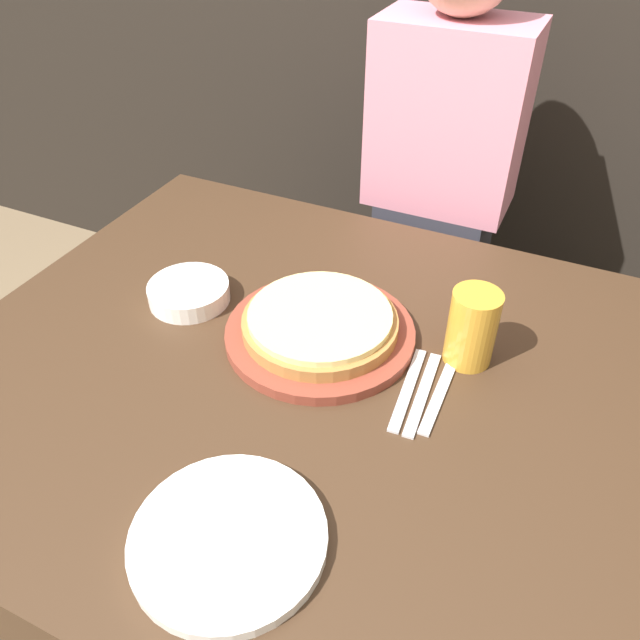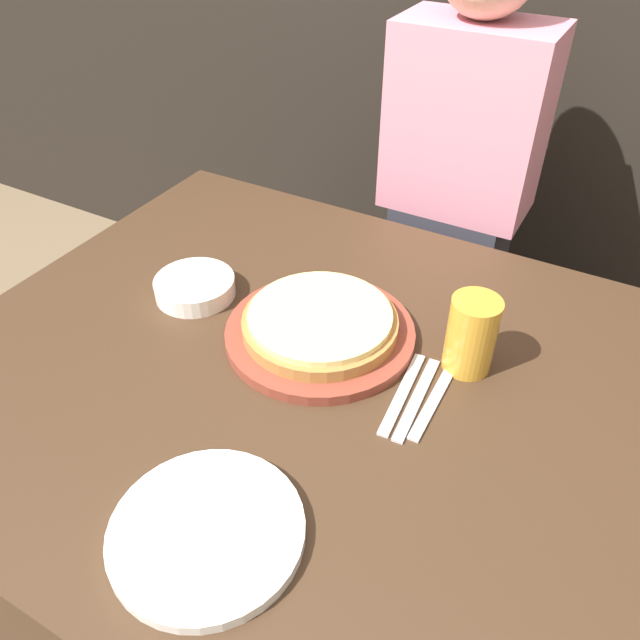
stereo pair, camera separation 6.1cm
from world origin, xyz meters
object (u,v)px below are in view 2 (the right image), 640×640
object	(u,v)px
dinner_knife	(417,399)
side_bowl	(195,287)
spoon	(432,404)
pizza_on_board	(320,327)
dinner_plate	(207,532)
diner_person	(452,219)
fork	(402,393)
beer_glass	(472,332)

from	to	relation	value
dinner_knife	side_bowl	bearing A→B (deg)	173.68
dinner_knife	spoon	world-z (taller)	same
pizza_on_board	side_bowl	distance (m)	0.27
dinner_plate	side_bowl	size ratio (longest dim) A/B	1.65
dinner_knife	diner_person	distance (m)	0.71
diner_person	fork	bearing A→B (deg)	-77.48
side_bowl	diner_person	distance (m)	0.70
side_bowl	fork	xyz separation A→B (m)	(0.46, -0.05, -0.02)
pizza_on_board	diner_person	bearing A→B (deg)	86.99
fork	pizza_on_board	bearing A→B (deg)	162.44
spoon	side_bowl	bearing A→B (deg)	173.99
fork	diner_person	size ratio (longest dim) A/B	0.15
pizza_on_board	dinner_plate	bearing A→B (deg)	-81.15
side_bowl	dinner_knife	size ratio (longest dim) A/B	0.79
dinner_plate	diner_person	size ratio (longest dim) A/B	0.19
pizza_on_board	dinner_knife	xyz separation A→B (m)	(0.21, -0.06, -0.02)
spoon	diner_person	size ratio (longest dim) A/B	0.13
pizza_on_board	side_bowl	size ratio (longest dim) A/B	2.18
dinner_knife	diner_person	world-z (taller)	diner_person
pizza_on_board	fork	xyz separation A→B (m)	(0.18, -0.06, -0.02)
dinner_plate	spoon	bearing A→B (deg)	64.55
pizza_on_board	spoon	bearing A→B (deg)	-13.98
side_bowl	spoon	bearing A→B (deg)	-6.01
pizza_on_board	dinner_knife	distance (m)	0.22
beer_glass	side_bowl	world-z (taller)	beer_glass
dinner_plate	spoon	size ratio (longest dim) A/B	1.54
pizza_on_board	beer_glass	xyz separation A→B (m)	(0.25, 0.06, 0.05)
beer_glass	diner_person	distance (m)	0.62
beer_glass	diner_person	bearing A→B (deg)	110.98
pizza_on_board	fork	bearing A→B (deg)	-17.56
fork	spoon	size ratio (longest dim) A/B	1.18
pizza_on_board	dinner_knife	size ratio (longest dim) A/B	1.72
dinner_knife	pizza_on_board	bearing A→B (deg)	164.43
beer_glass	fork	world-z (taller)	beer_glass
beer_glass	side_bowl	distance (m)	0.53
pizza_on_board	dinner_plate	xyz separation A→B (m)	(0.06, -0.41, -0.02)
side_bowl	dinner_knife	distance (m)	0.49
beer_glass	dinner_knife	size ratio (longest dim) A/B	0.70
diner_person	side_bowl	bearing A→B (deg)	-115.96
spoon	diner_person	bearing A→B (deg)	106.46
side_bowl	fork	world-z (taller)	side_bowl
beer_glass	spoon	xyz separation A→B (m)	(-0.02, -0.11, -0.07)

